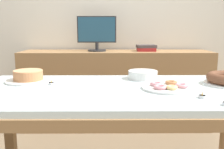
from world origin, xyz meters
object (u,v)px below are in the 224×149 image
object	(u,v)px
pastry_platter	(167,87)
tealight_right_edge	(51,83)
cake_chocolate_round	(28,77)
tealight_left_edge	(202,96)
plate_stack	(143,75)
book_stack	(146,48)
computer_monitor	(97,34)

from	to	relation	value
pastry_platter	tealight_right_edge	xyz separation A→B (m)	(-0.73, 0.12, -0.00)
cake_chocolate_round	tealight_right_edge	xyz separation A→B (m)	(0.18, -0.10, -0.02)
cake_chocolate_round	tealight_left_edge	world-z (taller)	cake_chocolate_round
tealight_right_edge	cake_chocolate_round	bearing A→B (deg)	150.27
cake_chocolate_round	plate_stack	xyz separation A→B (m)	(0.80, 0.09, -0.00)
plate_stack	book_stack	bearing A→B (deg)	80.66
cake_chocolate_round	plate_stack	distance (m)	0.81
computer_monitor	tealight_left_edge	world-z (taller)	computer_monitor
computer_monitor	book_stack	bearing A→B (deg)	0.15
book_stack	tealight_left_edge	bearing A→B (deg)	-86.69
computer_monitor	cake_chocolate_round	bearing A→B (deg)	-111.44
pastry_platter	plate_stack	xyz separation A→B (m)	(-0.11, 0.31, 0.02)
pastry_platter	plate_stack	size ratio (longest dim) A/B	1.47
plate_stack	tealight_right_edge	bearing A→B (deg)	-162.98
tealight_right_edge	plate_stack	bearing A→B (deg)	17.02
book_stack	cake_chocolate_round	world-z (taller)	book_stack
computer_monitor	tealight_left_edge	xyz separation A→B (m)	(0.63, -1.49, -0.29)
pastry_platter	cake_chocolate_round	bearing A→B (deg)	166.29
computer_monitor	pastry_platter	bearing A→B (deg)	-69.00
computer_monitor	tealight_right_edge	size ratio (longest dim) A/B	10.60
computer_monitor	book_stack	size ratio (longest dim) A/B	1.95
tealight_left_edge	computer_monitor	bearing A→B (deg)	112.95
pastry_platter	tealight_left_edge	bearing A→B (deg)	-55.96
book_stack	computer_monitor	bearing A→B (deg)	-179.85
cake_chocolate_round	tealight_left_edge	distance (m)	1.13
tealight_left_edge	tealight_right_edge	world-z (taller)	same
cake_chocolate_round	tealight_right_edge	world-z (taller)	cake_chocolate_round
plate_stack	computer_monitor	bearing A→B (deg)	111.41
computer_monitor	plate_stack	bearing A→B (deg)	-68.59
book_stack	cake_chocolate_round	bearing A→B (deg)	-132.08
computer_monitor	tealight_left_edge	bearing A→B (deg)	-67.05
tealight_left_edge	tealight_right_edge	xyz separation A→B (m)	(-0.87, 0.32, 0.00)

